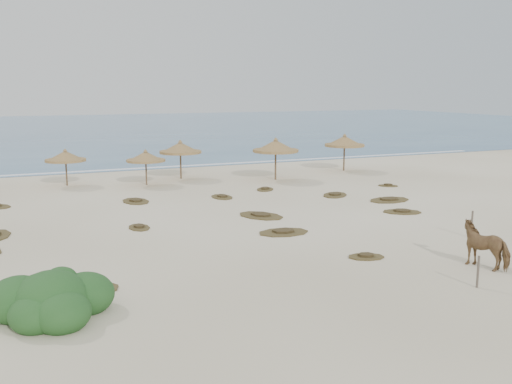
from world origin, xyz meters
TOP-DOWN VIEW (x-y plane):
  - ground at (0.00, 0.00)m, footprint 160.00×160.00m
  - ocean at (0.00, 75.00)m, footprint 200.00×100.00m
  - foam_line at (0.00, 26.00)m, footprint 70.00×0.60m
  - palapa_2 at (-5.68, 19.57)m, footprint 3.05×3.05m
  - palapa_3 at (-0.60, 17.72)m, footprint 2.76×2.76m
  - palapa_4 at (2.33, 19.48)m, footprint 3.57×3.57m
  - palapa_5 at (8.57, 16.36)m, footprint 3.84×3.84m
  - palapa_6 at (15.63, 18.44)m, footprint 3.30×3.30m
  - horse at (7.20, -5.35)m, footprint 1.56×2.18m
  - fence_post_near at (5.23, -7.00)m, footprint 0.11×0.11m
  - fence_post_far at (9.79, -1.89)m, footprint 0.11×0.11m
  - bush at (-8.07, -4.15)m, footprint 3.65×3.21m
  - scrub_2 at (-3.57, 5.64)m, footprint 1.05×1.55m
  - scrub_3 at (2.80, 5.71)m, footprint 2.75×3.08m
  - scrub_4 at (10.18, 3.60)m, footprint 2.44×2.13m
  - scrub_5 at (11.52, 6.61)m, footprint 2.82×2.00m
  - scrub_7 at (2.66, 11.38)m, footprint 1.28×1.89m
  - scrub_9 at (2.39, 2.12)m, footprint 2.51×1.74m
  - scrub_10 at (6.16, 12.79)m, footprint 1.81×1.96m
  - scrub_11 at (-6.77, -2.02)m, footprint 2.38×2.15m
  - scrub_12 at (3.72, -2.65)m, footprint 1.67×1.34m
  - scrub_13 at (-2.46, 12.11)m, footprint 1.73×2.40m
  - scrub_14 at (9.36, 9.25)m, footprint 2.53×2.53m
  - scrub_15 at (14.47, 10.82)m, footprint 1.60×1.51m

SIDE VIEW (x-z plane):
  - ground at x=0.00m, z-range 0.00..0.00m
  - ocean at x=0.00m, z-range 0.00..0.01m
  - foam_line at x=0.00m, z-range 0.00..0.01m
  - scrub_3 at x=2.80m, z-range -0.03..0.13m
  - scrub_2 at x=-3.57m, z-range -0.03..0.13m
  - scrub_5 at x=11.52m, z-range -0.03..0.13m
  - scrub_7 at x=2.66m, z-range -0.03..0.13m
  - scrub_9 at x=2.39m, z-range -0.03..0.13m
  - scrub_10 at x=6.16m, z-range -0.03..0.13m
  - scrub_11 at x=-6.77m, z-range -0.03..0.13m
  - scrub_14 at x=9.36m, z-range -0.03..0.13m
  - scrub_15 at x=14.47m, z-range -0.03..0.13m
  - scrub_12 at x=3.72m, z-range -0.03..0.13m
  - scrub_13 at x=-2.46m, z-range -0.03..0.13m
  - scrub_4 at x=10.18m, z-range -0.03..0.13m
  - bush at x=-8.07m, z-range -0.28..1.35m
  - fence_post_near at x=5.23m, z-range 0.00..1.10m
  - fence_post_far at x=9.79m, z-range 0.00..1.22m
  - horse at x=7.20m, z-range 0.00..1.68m
  - palapa_3 at x=-0.60m, z-range 0.69..3.18m
  - palapa_2 at x=-5.68m, z-range 0.71..3.27m
  - palapa_4 at x=2.33m, z-range 0.80..3.69m
  - palapa_6 at x=15.63m, z-range 0.83..3.84m
  - palapa_5 at x=8.57m, z-range 0.86..3.96m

